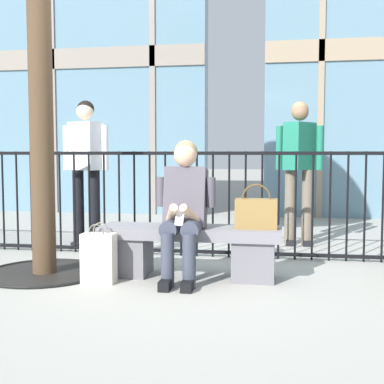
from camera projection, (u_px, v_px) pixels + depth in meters
ground_plane at (190, 277)px, 4.54m from camera, size 60.00×60.00×0.00m
stone_bench at (190, 247)px, 4.52m from camera, size 1.60×0.44×0.45m
seated_person_with_phone at (184, 206)px, 4.37m from camera, size 0.52×0.66×1.21m
handbag_on_bench at (256, 213)px, 4.39m from camera, size 0.36×0.17×0.39m
shopping_bag at (99, 258)px, 4.32m from camera, size 0.28×0.15×0.51m
bystander_at_railing at (86, 161)px, 5.97m from camera, size 0.55×0.36×1.71m
bystander_further_back at (299, 161)px, 6.06m from camera, size 0.55×0.44×1.71m
plaza_railing at (205, 204)px, 5.39m from camera, size 9.44×0.04×1.12m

